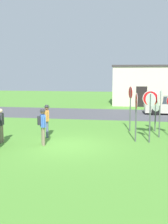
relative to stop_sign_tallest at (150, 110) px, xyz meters
name	(u,v)px	position (x,y,z in m)	size (l,w,h in m)	color
ground_plane	(66,146)	(-3.94, -1.24, -1.63)	(80.00, 80.00, 0.00)	#518E33
street_asphalt	(94,114)	(-3.94, 9.39, -1.63)	(60.00, 6.40, 0.01)	#4C4C51
building_background	(141,85)	(0.23, 17.06, 0.52)	(6.17, 4.32, 4.30)	beige
stop_sign_tallest	(150,110)	(0.00, 0.00, 0.00)	(0.45, 0.48, 2.45)	#474C4C
stop_sign_leaning_right	(156,109)	(0.52, 2.76, -0.28)	(0.44, 0.67, 1.98)	#474C4C
stop_sign_low_front	(150,105)	(0.09, 1.26, 0.09)	(0.81, 0.20, 2.49)	#474C4C
stop_sign_rear_left	(136,108)	(-0.68, 0.08, 0.06)	(0.09, 0.84, 2.45)	#474C4C
stop_sign_rear_right	(130,101)	(-0.95, 2.55, 0.17)	(0.24, 0.69, 2.65)	#474C4C
stop_sign_nearest	(160,105)	(0.59, 1.23, 0.13)	(0.41, 0.76, 2.55)	#474C4C
person_in_dark_shirt	(42,124)	(-5.04, -1.33, -0.62)	(0.45, 0.52, 1.74)	#7A6B56
person_on_left	(47,119)	(-5.34, 0.29, -0.62)	(0.43, 0.55, 1.74)	#4C5670
person_holding_notes	(0,123)	(-7.22, -1.22, -0.65)	(0.40, 0.56, 1.69)	#7A6B56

